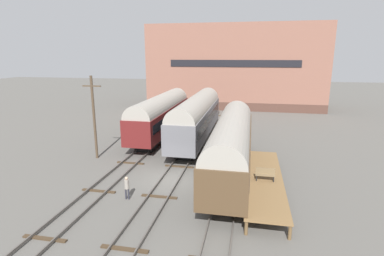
{
  "coord_description": "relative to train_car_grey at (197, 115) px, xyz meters",
  "views": [
    {
      "loc": [
        6.04,
        -21.58,
        9.77
      ],
      "look_at": [
        0.0,
        8.9,
        2.2
      ],
      "focal_mm": 28.0,
      "sensor_mm": 36.0,
      "label": 1
    }
  ],
  "objects": [
    {
      "name": "ground_plane",
      "position": [
        0.0,
        -11.79,
        -3.01
      ],
      "size": [
        200.0,
        200.0,
        0.0
      ],
      "primitive_type": "plane",
      "color": "#56544F"
    },
    {
      "name": "track_left",
      "position": [
        -4.65,
        -11.79,
        -2.87
      ],
      "size": [
        2.6,
        60.0,
        0.26
      ],
      "color": "#4C4742",
      "rests_on": "ground"
    },
    {
      "name": "track_middle",
      "position": [
        0.0,
        -11.79,
        -2.87
      ],
      "size": [
        2.6,
        60.0,
        0.26
      ],
      "color": "#4C4742",
      "rests_on": "ground"
    },
    {
      "name": "track_right",
      "position": [
        4.65,
        -11.79,
        -2.87
      ],
      "size": [
        2.6,
        60.0,
        0.26
      ],
      "color": "#4C4742",
      "rests_on": "ground"
    },
    {
      "name": "train_car_grey",
      "position": [
        0.0,
        0.0,
        0.0
      ],
      "size": [
        3.11,
        18.17,
        5.31
      ],
      "color": "black",
      "rests_on": "ground"
    },
    {
      "name": "train_car_maroon",
      "position": [
        -4.65,
        1.09,
        -0.12
      ],
      "size": [
        3.08,
        16.79,
        5.12
      ],
      "color": "black",
      "rests_on": "ground"
    },
    {
      "name": "train_car_brown",
      "position": [
        4.65,
        -9.74,
        -0.14
      ],
      "size": [
        3.11,
        16.79,
        5.09
      ],
      "color": "black",
      "rests_on": "ground"
    },
    {
      "name": "station_platform",
      "position": [
        7.28,
        -12.07,
        -2.13
      ],
      "size": [
        2.64,
        12.54,
        0.96
      ],
      "color": "brown",
      "rests_on": "ground"
    },
    {
      "name": "bench",
      "position": [
        7.31,
        -12.55,
        -1.56
      ],
      "size": [
        1.4,
        0.4,
        0.91
      ],
      "color": "brown",
      "rests_on": "station_platform"
    },
    {
      "name": "person_worker",
      "position": [
        -2.1,
        -15.49,
        -2.01
      ],
      "size": [
        0.32,
        0.32,
        1.67
      ],
      "color": "#282833",
      "rests_on": "ground"
    },
    {
      "name": "utility_pole",
      "position": [
        -8.46,
        -7.95,
        1.13
      ],
      "size": [
        1.8,
        0.24,
        7.96
      ],
      "color": "#473828",
      "rests_on": "ground"
    },
    {
      "name": "warehouse_building",
      "position": [
        2.82,
        25.96,
        4.61
      ],
      "size": [
        32.29,
        11.59,
        15.23
      ],
      "color": "#4F342A",
      "rests_on": "ground"
    }
  ]
}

